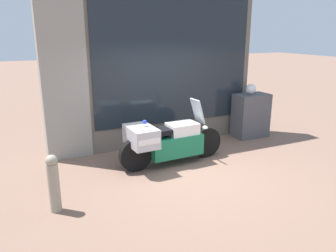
{
  "coord_description": "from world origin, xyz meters",
  "views": [
    {
      "loc": [
        -3.0,
        -5.28,
        2.68
      ],
      "look_at": [
        -0.08,
        1.07,
        0.68
      ],
      "focal_mm": 35.0,
      "sensor_mm": 36.0,
      "label": 1
    }
  ],
  "objects_px": {
    "paramedic_motorcycle": "(166,140)",
    "street_bollard": "(54,182)",
    "utility_cabinet": "(251,116)",
    "white_helmet": "(251,89)"
  },
  "relations": [
    {
      "from": "paramedic_motorcycle",
      "to": "utility_cabinet",
      "type": "height_order",
      "value": "paramedic_motorcycle"
    },
    {
      "from": "paramedic_motorcycle",
      "to": "utility_cabinet",
      "type": "bearing_deg",
      "value": 13.65
    },
    {
      "from": "white_helmet",
      "to": "utility_cabinet",
      "type": "bearing_deg",
      "value": -48.83
    },
    {
      "from": "utility_cabinet",
      "to": "white_helmet",
      "type": "relative_size",
      "value": 4.35
    },
    {
      "from": "paramedic_motorcycle",
      "to": "white_helmet",
      "type": "relative_size",
      "value": 8.99
    },
    {
      "from": "paramedic_motorcycle",
      "to": "white_helmet",
      "type": "height_order",
      "value": "white_helmet"
    },
    {
      "from": "utility_cabinet",
      "to": "white_helmet",
      "type": "xyz_separation_m",
      "value": [
        -0.03,
        0.03,
        0.7
      ]
    },
    {
      "from": "utility_cabinet",
      "to": "street_bollard",
      "type": "xyz_separation_m",
      "value": [
        -5.15,
        -1.82,
        -0.09
      ]
    },
    {
      "from": "paramedic_motorcycle",
      "to": "street_bollard",
      "type": "distance_m",
      "value": 2.52
    },
    {
      "from": "white_helmet",
      "to": "street_bollard",
      "type": "relative_size",
      "value": 0.28
    }
  ]
}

